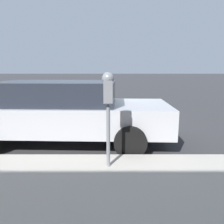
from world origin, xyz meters
TOP-DOWN VIEW (x-y plane):
  - ground_plane at (0.00, 0.00)m, footprint 220.00×220.00m
  - parking_meter at (-2.70, -0.65)m, footprint 0.21×0.19m
  - car_silver at (-1.03, 0.44)m, footprint 2.23×4.86m

SIDE VIEW (x-z plane):
  - ground_plane at x=0.00m, z-range 0.00..0.00m
  - car_silver at x=-1.03m, z-range 0.05..1.48m
  - parking_meter at x=-2.70m, z-range 0.54..2.06m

